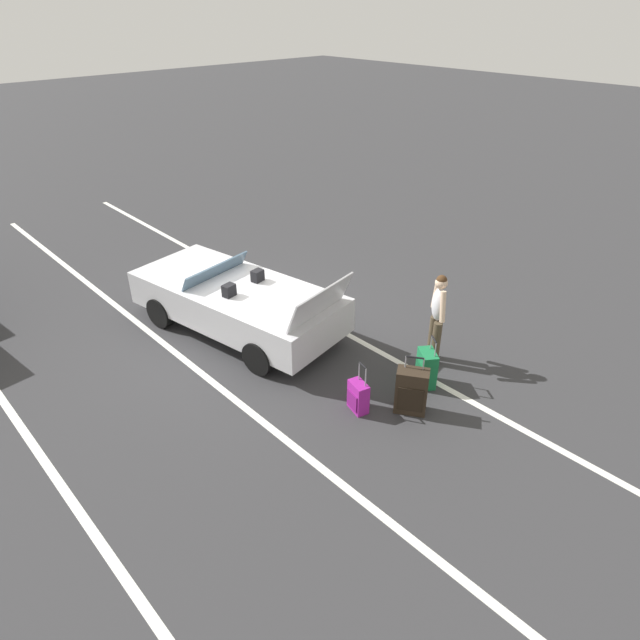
% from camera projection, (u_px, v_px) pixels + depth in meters
% --- Properties ---
extents(ground_plane, '(80.00, 80.00, 0.00)m').
position_uv_depth(ground_plane, '(240.00, 329.00, 10.57)').
color(ground_plane, '#333335').
extents(lot_line_near, '(18.00, 0.12, 0.01)m').
position_uv_depth(lot_line_near, '(294.00, 305.00, 11.37)').
color(lot_line_near, silver).
rests_on(lot_line_near, ground_plane).
extents(lot_line_mid, '(18.00, 0.12, 0.01)m').
position_uv_depth(lot_line_mid, '(179.00, 355.00, 9.78)').
color(lot_line_mid, silver).
rests_on(lot_line_mid, ground_plane).
extents(lot_line_far, '(18.00, 0.12, 0.01)m').
position_uv_depth(lot_line_far, '(19.00, 425.00, 8.19)').
color(lot_line_far, silver).
rests_on(lot_line_far, ground_plane).
extents(convertible_car, '(4.38, 2.44, 1.52)m').
position_uv_depth(convertible_car, '(230.00, 299.00, 10.37)').
color(convertible_car, silver).
rests_on(convertible_car, ground_plane).
extents(suitcase_large_black, '(0.55, 0.50, 0.95)m').
position_uv_depth(suitcase_large_black, '(411.00, 391.00, 8.30)').
color(suitcase_large_black, '#2D2319').
rests_on(suitcase_large_black, ground_plane).
extents(suitcase_medium_bright, '(0.47, 0.43, 0.88)m').
position_uv_depth(suitcase_medium_bright, '(426.00, 368.00, 8.91)').
color(suitcase_medium_bright, '#19723F').
rests_on(suitcase_medium_bright, ground_plane).
extents(suitcase_small_carryon, '(0.38, 0.29, 0.83)m').
position_uv_depth(suitcase_small_carryon, '(358.00, 397.00, 8.37)').
color(suitcase_small_carryon, '#991E8C').
rests_on(suitcase_small_carryon, ground_plane).
extents(traveler_person, '(0.53, 0.43, 1.65)m').
position_uv_depth(traveler_person, '(437.00, 314.00, 9.19)').
color(traveler_person, '#4C3F2D').
rests_on(traveler_person, ground_plane).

